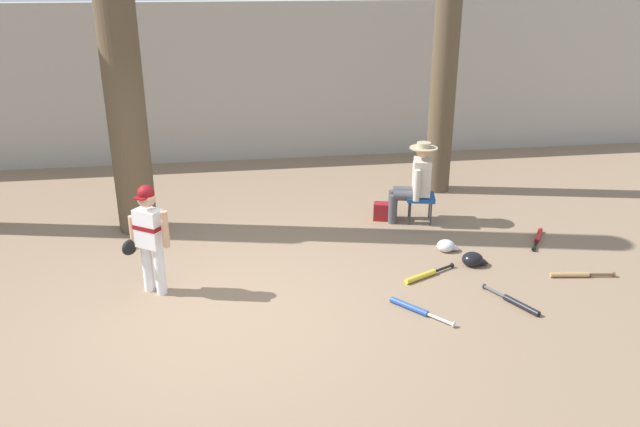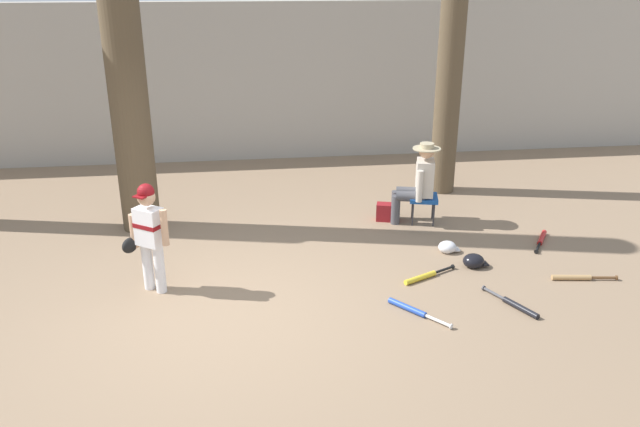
% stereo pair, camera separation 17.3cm
% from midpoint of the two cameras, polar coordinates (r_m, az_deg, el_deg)
% --- Properties ---
extents(ground_plane, '(60.00, 60.00, 0.00)m').
position_cam_midpoint_polar(ground_plane, '(7.03, -7.62, -8.89)').
color(ground_plane, '#897056').
extents(concrete_back_wall, '(18.00, 0.36, 2.95)m').
position_cam_midpoint_polar(concrete_back_wall, '(12.34, -8.14, 11.60)').
color(concrete_back_wall, '#ADA89E').
rests_on(concrete_back_wall, ground).
extents(tree_near_player, '(0.79, 0.79, 6.46)m').
position_cam_midpoint_polar(tree_near_player, '(8.85, -17.00, 16.01)').
color(tree_near_player, brown).
rests_on(tree_near_player, ground).
extents(tree_behind_spectator, '(0.65, 0.65, 4.17)m').
position_cam_midpoint_polar(tree_behind_spectator, '(10.46, 11.99, 11.21)').
color(tree_behind_spectator, brown).
rests_on(tree_behind_spectator, ground).
extents(young_ballplayer, '(0.60, 0.39, 1.31)m').
position_cam_midpoint_polar(young_ballplayer, '(7.35, -14.57, -1.55)').
color(young_ballplayer, white).
rests_on(young_ballplayer, ground).
extents(folding_stool, '(0.48, 0.48, 0.41)m').
position_cam_midpoint_polar(folding_stool, '(9.35, 9.85, 1.30)').
color(folding_stool, '#194C9E').
rests_on(folding_stool, ground).
extents(seated_spectator, '(0.68, 0.54, 1.20)m').
position_cam_midpoint_polar(seated_spectator, '(9.25, 9.35, 2.93)').
color(seated_spectator, '#47474C').
rests_on(seated_spectator, ground).
extents(handbag_beside_stool, '(0.38, 0.27, 0.26)m').
position_cam_midpoint_polar(handbag_beside_stool, '(9.42, 6.68, 0.12)').
color(handbag_beside_stool, maroon).
rests_on(handbag_beside_stool, ground).
extents(bat_yellow_trainer, '(0.73, 0.40, 0.07)m').
position_cam_midpoint_polar(bat_yellow_trainer, '(7.78, 10.00, -5.61)').
color(bat_yellow_trainer, yellow).
rests_on(bat_yellow_trainer, ground).
extents(bat_wood_tan, '(0.78, 0.17, 0.07)m').
position_cam_midpoint_polar(bat_wood_tan, '(8.27, 22.69, -5.35)').
color(bat_wood_tan, tan).
rests_on(bat_wood_tan, ground).
extents(bat_red_barrel, '(0.46, 0.65, 0.07)m').
position_cam_midpoint_polar(bat_red_barrel, '(9.22, 19.85, -2.19)').
color(bat_red_barrel, red).
rests_on(bat_red_barrel, ground).
extents(bat_blue_youth, '(0.56, 0.67, 0.07)m').
position_cam_midpoint_polar(bat_blue_youth, '(7.05, 9.00, -8.56)').
color(bat_blue_youth, '#2347AD').
rests_on(bat_blue_youth, ground).
extents(bat_black_composite, '(0.39, 0.74, 0.07)m').
position_cam_midpoint_polar(bat_black_composite, '(7.39, 17.92, -7.89)').
color(bat_black_composite, black).
rests_on(bat_black_composite, ground).
extents(batting_helmet_white, '(0.28, 0.22, 0.16)m').
position_cam_midpoint_polar(batting_helmet_white, '(8.53, 12.00, -2.99)').
color(batting_helmet_white, silver).
rests_on(batting_helmet_white, ground).
extents(batting_helmet_black, '(0.32, 0.24, 0.18)m').
position_cam_midpoint_polar(batting_helmet_black, '(8.19, 14.29, -4.18)').
color(batting_helmet_black, black).
rests_on(batting_helmet_black, ground).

